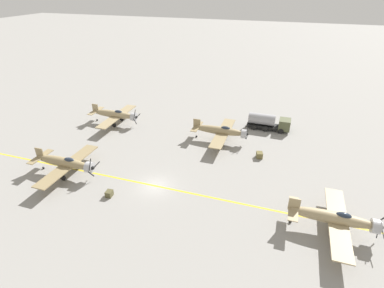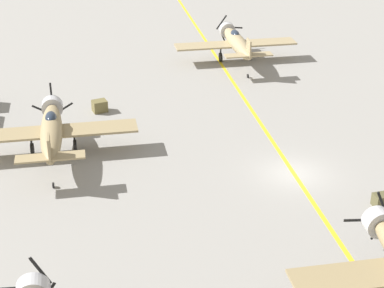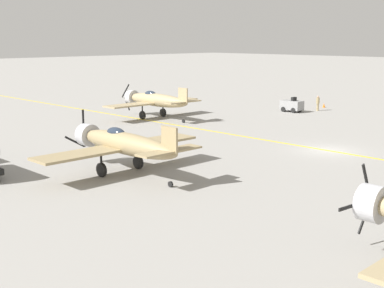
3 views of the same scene
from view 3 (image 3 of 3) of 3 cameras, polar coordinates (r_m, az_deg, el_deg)
name	(u,v)px [view 3 (image 3 of 3)]	position (r m, az deg, el deg)	size (l,w,h in m)	color
ground_plane	(329,151)	(43.49, 14.37, -0.70)	(400.00, 400.00, 0.00)	gray
taxiway_stripe	(329,151)	(43.49, 14.37, -0.69)	(0.30, 160.00, 0.01)	yellow
airplane_far_center	(155,100)	(59.11, -3.99, 4.70)	(12.00, 9.98, 3.65)	tan
airplane_mid_left	(123,143)	(34.94, -7.37, 0.06)	(12.00, 9.98, 3.80)	#9C875E
tow_tractor	(292,105)	(65.38, 10.60, 4.08)	(1.57, 2.60, 1.79)	gray
ground_crew_walking	(318,103)	(67.04, 13.27, 4.32)	(0.40, 0.40, 1.82)	tan
supply_crate_mid_lane	(104,144)	(43.12, -9.39, 0.05)	(1.14, 0.95, 0.95)	brown
traffic_cone	(324,105)	(70.37, 13.89, 4.02)	(0.36, 0.36, 0.55)	orange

